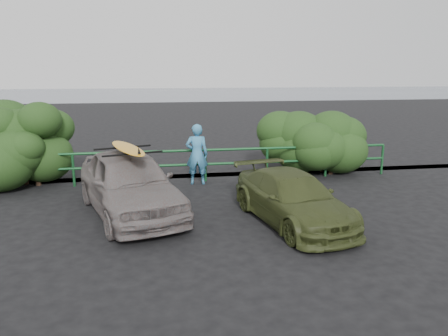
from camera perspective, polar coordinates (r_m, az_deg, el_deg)
The scene contains 10 objects.
ground at distance 9.05m, azimuth -4.94°, elevation -9.77°, with size 80.00×80.00×0.00m, color black.
ocean at distance 68.43m, azimuth -8.91°, elevation 9.66°, with size 200.00×200.00×0.00m, color slate.
guardrail at distance 13.67m, azimuth -6.61°, elevation 0.24°, with size 14.00×0.08×1.04m, color #144922, non-canonical shape.
shrub_left at distance 14.55m, azimuth -26.01°, elevation 2.43°, with size 3.20×2.40×2.36m, color #224117, non-canonical shape.
shrub_right at distance 15.13m, azimuth 12.54°, elevation 2.94°, with size 3.20×2.40×1.93m, color #224117, non-canonical shape.
sedan at distance 10.80m, azimuth -12.27°, elevation -1.93°, with size 1.84×4.56×1.55m, color slate.
olive_vehicle at distance 10.14m, azimuth 8.94°, elevation -3.94°, with size 1.61×3.96×1.15m, color #353E1B.
man at distance 13.36m, azimuth -3.56°, elevation 1.80°, with size 0.68×0.45×1.86m, color teal.
roof_rack at distance 10.63m, azimuth -12.47°, elevation 2.25°, with size 1.41×0.99×0.05m, color black, non-canonical shape.
surfboard at distance 10.62m, azimuth -12.48°, elevation 2.56°, with size 0.49×2.38×0.07m, color orange.
Camera 1 is at (-0.59, -8.34, 3.45)m, focal length 35.00 mm.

